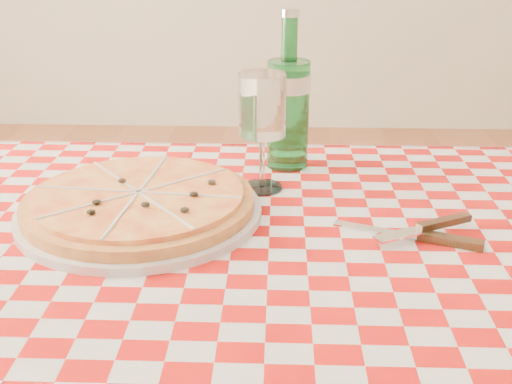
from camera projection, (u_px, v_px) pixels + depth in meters
dining_table at (268, 308)px, 0.93m from camera, size 1.20×0.80×0.75m
tablecloth at (269, 251)px, 0.90m from camera, size 1.30×0.90×0.01m
pizza_plate at (139, 201)px, 0.99m from camera, size 0.41×0.41×0.05m
water_bottle at (288, 91)px, 1.14m from camera, size 0.08×0.08×0.28m
wine_glass at (262, 133)px, 1.05m from camera, size 0.10×0.10×0.20m
cutlery at (418, 231)px, 0.92m from camera, size 0.25×0.22×0.02m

